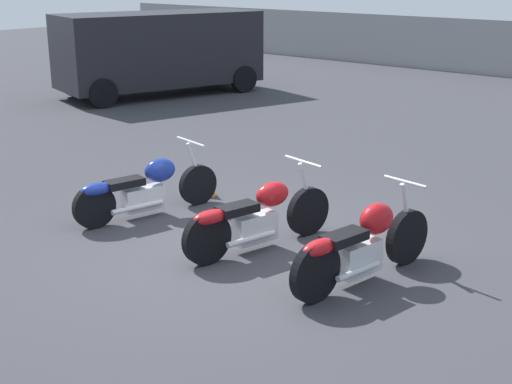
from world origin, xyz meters
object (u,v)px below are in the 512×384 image
object	(u,v)px
motorcycle_slot_1	(257,217)
parked_van	(160,49)
motorcycle_slot_2	(362,245)
motorcycle_slot_0	(145,189)
traffic_cone_near	(205,183)

from	to	relation	value
motorcycle_slot_1	parked_van	xyz separation A→B (m)	(-8.90, 6.46, 0.76)
motorcycle_slot_1	motorcycle_slot_2	world-z (taller)	motorcycle_slot_2
parked_van	motorcycle_slot_1	bearing A→B (deg)	-20.79
motorcycle_slot_2	motorcycle_slot_1	bearing A→B (deg)	-171.11
motorcycle_slot_0	motorcycle_slot_1	distance (m)	1.89
motorcycle_slot_1	traffic_cone_near	world-z (taller)	motorcycle_slot_1
motorcycle_slot_0	traffic_cone_near	world-z (taller)	motorcycle_slot_0
motorcycle_slot_0	parked_van	bearing A→B (deg)	148.35
motorcycle_slot_1	motorcycle_slot_2	xyz separation A→B (m)	(1.43, 0.03, 0.02)
motorcycle_slot_2	traffic_cone_near	size ratio (longest dim) A/B	5.54
motorcycle_slot_2	motorcycle_slot_0	bearing A→B (deg)	-170.27
motorcycle_slot_1	parked_van	size ratio (longest dim) A/B	0.38
motorcycle_slot_0	motorcycle_slot_1	size ratio (longest dim) A/B	1.01
motorcycle_slot_2	traffic_cone_near	xyz separation A→B (m)	(-3.38, 1.07, -0.24)
motorcycle_slot_0	motorcycle_slot_2	world-z (taller)	motorcycle_slot_2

